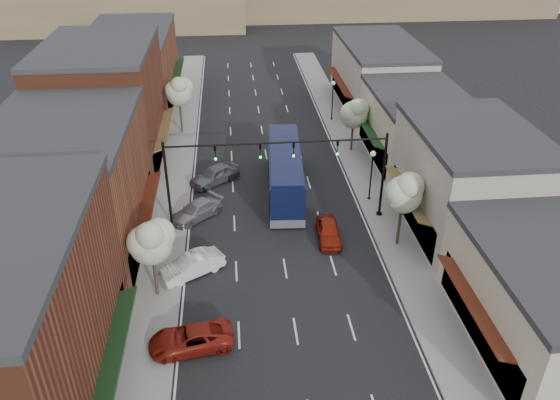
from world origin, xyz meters
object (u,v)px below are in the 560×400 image
object	(u,v)px
parked_car_d	(215,175)
lamp_post_near	(372,167)
tree_right_near	(405,191)
tree_right_far	(354,112)
signal_mast_left	(199,171)
coach_bus	(285,171)
signal_mast_right	(353,164)
tree_left_far	(179,91)
lamp_post_far	(333,94)
parked_car_b	(192,265)
red_hatchback	(328,231)
parked_car_a	(191,339)
tree_left_near	(151,241)
parked_car_c	(196,211)

from	to	relation	value
parked_car_d	lamp_post_near	bearing A→B (deg)	33.55
tree_right_near	tree_right_far	world-z (taller)	tree_right_near
signal_mast_left	tree_right_far	distance (m)	18.39
tree_right_far	coach_bus	distance (m)	10.52
signal_mast_right	signal_mast_left	xyz separation A→B (m)	(-11.24, 0.00, 0.00)
signal_mast_right	tree_left_far	world-z (taller)	signal_mast_right
lamp_post_far	parked_car_b	xyz separation A→B (m)	(-14.00, -26.02, -2.29)
signal_mast_left	tree_right_far	bearing A→B (deg)	40.54
tree_right_far	red_hatchback	xyz separation A→B (m)	(-4.85, -14.75, -3.30)
lamp_post_near	parked_car_a	size ratio (longest dim) A/B	0.94
parked_car_b	parked_car_d	size ratio (longest dim) A/B	0.95
signal_mast_left	red_hatchback	size ratio (longest dim) A/B	2.02
parked_car_d	signal_mast_left	bearing A→B (deg)	-44.69
coach_bus	parked_car_a	size ratio (longest dim) A/B	2.60
tree_right_near	signal_mast_left	bearing A→B (deg)	163.81
coach_bus	red_hatchback	distance (m)	7.93
lamp_post_far	tree_right_near	bearing A→B (deg)	-88.70
signal_mast_right	tree_left_near	world-z (taller)	signal_mast_right
signal_mast_left	tree_right_near	distance (m)	14.55
tree_right_far	tree_left_far	bearing A→B (deg)	160.13
tree_left_near	tree_left_far	bearing A→B (deg)	90.00
red_hatchback	parked_car_a	bearing A→B (deg)	-130.49
signal_mast_right	parked_car_a	world-z (taller)	signal_mast_right
tree_left_near	parked_car_d	distance (m)	15.60
signal_mast_left	lamp_post_near	size ratio (longest dim) A/B	1.85
tree_left_far	parked_car_d	bearing A→B (deg)	-72.84
parked_car_d	signal_mast_right	bearing A→B (deg)	19.25
tree_left_far	lamp_post_near	xyz separation A→B (m)	(16.05, -15.44, -1.60)
signal_mast_right	tree_right_near	size ratio (longest dim) A/B	1.38
tree_right_near	red_hatchback	size ratio (longest dim) A/B	1.47
tree_left_near	signal_mast_left	bearing A→B (deg)	71.90
parked_car_b	signal_mast_right	bearing A→B (deg)	86.66
tree_right_far	tree_right_near	bearing A→B (deg)	-90.00
signal_mast_left	parked_car_b	bearing A→B (deg)	-95.50
signal_mast_right	coach_bus	xyz separation A→B (m)	(-4.55, 4.64, -2.70)
signal_mast_right	tree_right_far	bearing A→B (deg)	77.15
lamp_post_far	parked_car_a	bearing A→B (deg)	-112.80
signal_mast_left	red_hatchback	world-z (taller)	signal_mast_left
tree_left_far	parked_car_c	size ratio (longest dim) A/B	1.36
tree_right_near	parked_car_c	bearing A→B (deg)	160.60
tree_left_near	coach_bus	world-z (taller)	tree_left_near
lamp_post_far	parked_car_a	distance (m)	35.58
coach_bus	parked_car_a	xyz separation A→B (m)	(-7.03, -17.37, -1.27)
lamp_post_far	parked_car_a	size ratio (longest dim) A/B	0.94
lamp_post_near	parked_car_a	world-z (taller)	lamp_post_near
red_hatchback	tree_right_far	bearing A→B (deg)	74.94
tree_right_far	parked_car_c	xyz separation A→B (m)	(-14.55, -10.88, -3.34)
tree_left_near	lamp_post_far	distance (m)	32.35
tree_right_far	parked_car_c	bearing A→B (deg)	-143.21
lamp_post_near	tree_left_far	bearing A→B (deg)	136.11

